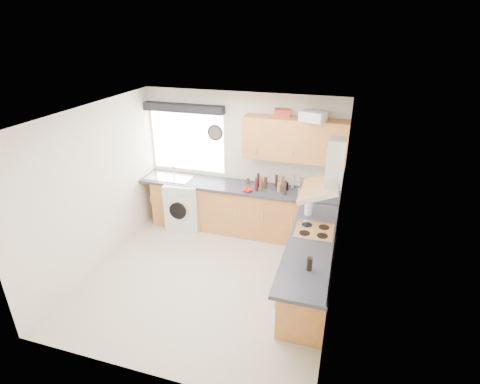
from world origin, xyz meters
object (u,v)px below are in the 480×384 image
(extractor_hood, at_px, (328,174))
(washing_machine, at_px, (185,204))
(oven, at_px, (312,260))
(upper_cabinets, at_px, (295,140))

(extractor_hood, bearing_deg, washing_machine, 157.07)
(oven, bearing_deg, washing_machine, 156.25)
(oven, distance_m, upper_cabinets, 1.99)
(extractor_hood, xyz_separation_m, washing_machine, (-2.60, 1.10, -1.32))
(extractor_hood, distance_m, washing_machine, 3.12)
(oven, height_order, upper_cabinets, upper_cabinets)
(oven, xyz_separation_m, extractor_hood, (0.10, -0.00, 1.34))
(extractor_hood, relative_size, upper_cabinets, 0.46)
(extractor_hood, bearing_deg, oven, 180.00)
(washing_machine, bearing_deg, oven, -31.48)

